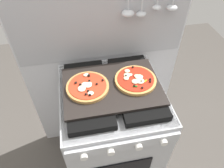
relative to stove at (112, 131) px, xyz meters
The scene contains 6 objects.
ground_plane 0.45m from the stove, 90.00° to the left, with size 4.00×4.00×0.00m, color #4C4742.
kitchen_backsplash 0.48m from the stove, 89.48° to the left, with size 1.10×0.09×1.55m.
stove is the anchor object (origin of this frame).
baking_tray 0.46m from the stove, 90.00° to the left, with size 0.54×0.38×0.02m, color black.
pizza_left 0.50m from the stove, behind, with size 0.23×0.23×0.03m.
pizza_right 0.50m from the stove, ahead, with size 0.23×0.23×0.03m.
Camera 1 is at (-0.16, -0.81, 1.75)m, focal length 33.91 mm.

